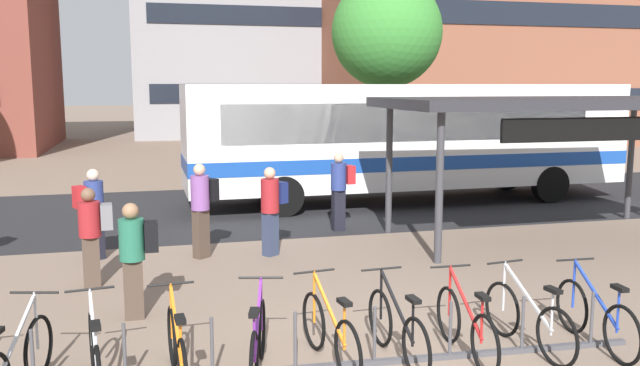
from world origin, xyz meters
The scene contains 21 objects.
bus_lane_asphalt centered at (0.00, 10.21, 0.00)m, with size 80.00×7.20×0.01m, color #232326.
city_bus centered at (4.22, 10.22, 1.78)m, with size 12.06×2.73×3.20m.
bike_rack centered at (-1.14, 0.28, 0.09)m, with size 8.27×0.54×0.70m.
parked_bicycle_silver_1 centered at (-4.02, 0.33, 0.38)m, with size 0.61×1.68×0.99m.
parked_bicycle_silver_2 centered at (-3.26, 0.29, 0.38)m, with size 0.52×1.71×0.99m.
parked_bicycle_orange_3 centered at (-2.43, 0.26, 0.38)m, with size 0.52×1.72×0.99m.
parked_bicycle_purple_4 centered at (-1.56, 0.27, 0.38)m, with size 0.60×1.68×0.99m.
parked_bicycle_orange_5 centered at (-0.72, 0.36, 0.38)m, with size 0.52×1.72×0.99m.
parked_bicycle_black_6 centered at (0.07, 0.26, 0.38)m, with size 0.52×1.72×0.99m.
parked_bicycle_red_7 centered at (0.88, 0.16, 0.38)m, with size 0.52×1.72×0.99m.
parked_bicycle_silver_8 centered at (1.72, 0.18, 0.38)m, with size 0.52×1.72×0.99m.
parked_bicycle_blue_9 centered at (2.57, 0.05, 0.38)m, with size 0.52×1.72×0.99m.
transit_shelter centered at (5.38, 5.38, 2.75)m, with size 6.90×3.38×2.93m.
commuter_navy_pack_1 centered at (-0.48, 5.42, 0.97)m, with size 0.60×0.55×1.68m.
commuter_grey_pack_2 centered at (-3.57, 4.20, 0.92)m, with size 0.54×0.37×1.60m.
commuter_red_pack_3 centered at (1.36, 7.17, 1.00)m, with size 0.55×0.37×1.72m.
commuter_black_pack_4 centered at (-1.76, 5.57, 1.02)m, with size 0.60×0.56×1.76m.
commuter_black_pack_5 centered at (-2.89, 2.51, 0.93)m, with size 0.53×0.35×1.62m.
commuter_red_pack_6 centered at (-3.70, 5.91, 0.97)m, with size 0.60×0.50×1.68m.
street_tree_0 centered at (5.71, 16.29, 5.04)m, with size 3.96×3.96×7.05m.
building_centre_block centered at (3.99, 38.64, 6.68)m, with size 15.08×12.96×13.36m.
Camera 1 is at (-2.61, -6.61, 3.20)m, focal length 37.15 mm.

